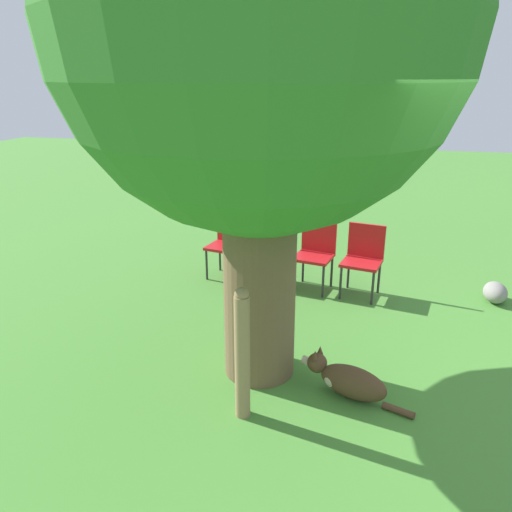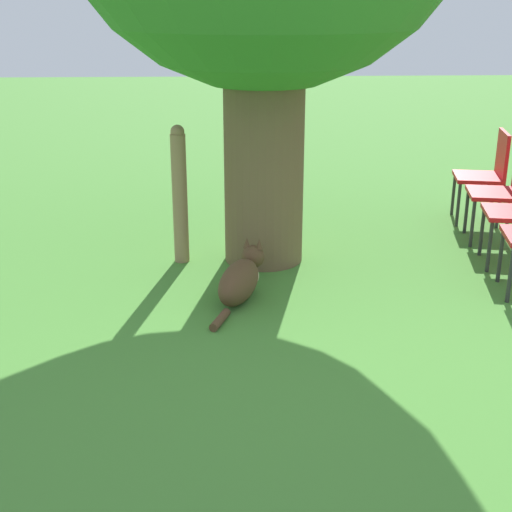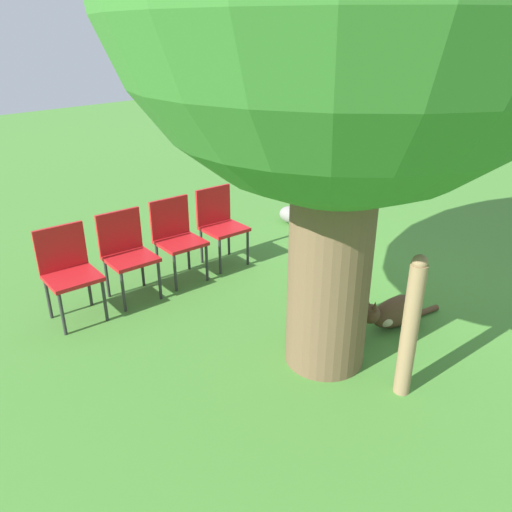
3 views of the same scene
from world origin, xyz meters
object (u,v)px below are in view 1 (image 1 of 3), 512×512
Objects in this scene: red_chair_0 at (363,255)px; red_chair_1 at (316,250)px; red_chair_3 at (228,240)px; dog at (347,380)px; oak_tree at (260,28)px; red_chair_2 at (271,245)px; fence_post at (242,353)px.

red_chair_0 is 1.00× the size of red_chair_1.
red_chair_3 is (0.18, 1.74, 0.00)m from red_chair_0.
red_chair_1 reaches higher than dog.
oak_tree is at bearing 34.26° from red_chair_3.
oak_tree is 3.15m from red_chair_0.
red_chair_1 is at bearing 94.54° from red_chair_2.
oak_tree is 2.38m from fence_post.
red_chair_1 is (2.20, 0.57, 0.35)m from dog.
red_chair_3 is at bearing -85.46° from red_chair_0.
red_chair_0 is 1.00× the size of red_chair_3.
red_chair_2 is at bearing 94.54° from red_chair_3.
red_chair_2 is at bearing -85.46° from red_chair_0.
red_chair_0 is 1.17m from red_chair_2.
fence_post is (-0.66, -0.03, -2.29)m from oak_tree.
dog is at bearing 10.21° from red_chair_0.
red_chair_1 is 0.58m from red_chair_2.
red_chair_0 and red_chair_3 have the same top height.
fence_post reaches higher than red_chair_1.
oak_tree is 3.14m from red_chair_2.
oak_tree is 3.09m from red_chair_1.
red_chair_0 is at bearing 94.54° from red_chair_3.
red_chair_2 is 0.58m from red_chair_3.
red_chair_0 is (2.14, -0.01, 0.35)m from dog.
red_chair_2 is at bearing -85.46° from red_chair_1.
red_chair_2 and red_chair_3 have the same top height.
red_chair_2 is (2.26, 1.15, 0.35)m from dog.
red_chair_2 is at bearing 9.65° from oak_tree.
red_chair_0 and red_chair_2 have the same top height.
red_chair_3 is at bearing 23.68° from oak_tree.
red_chair_1 is at bearing -56.03° from dog.
dog is (-0.20, -0.80, -2.69)m from oak_tree.
oak_tree is 5.21× the size of red_chair_3.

